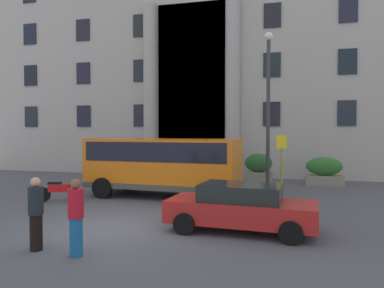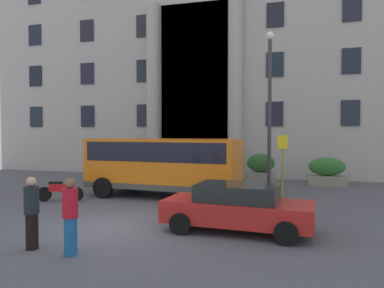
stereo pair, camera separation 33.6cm
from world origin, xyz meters
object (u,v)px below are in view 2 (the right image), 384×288
(orange_minibus, at_px, (164,162))
(hedge_planter_far_east, at_px, (327,172))
(hedge_planter_far_west, at_px, (261,169))
(pedestrian_woman_with_bag, at_px, (32,213))
(pedestrian_man_crossing, at_px, (70,216))
(bus_stop_sign, at_px, (282,159))
(scooter_by_planter, at_px, (59,190))
(hedge_planter_east, at_px, (102,167))
(lamppost_plaza_centre, at_px, (270,99))
(parked_hatchback_near, at_px, (237,207))

(orange_minibus, height_order, hedge_planter_far_east, orange_minibus)
(orange_minibus, relative_size, hedge_planter_far_west, 4.14)
(hedge_planter_far_east, distance_m, pedestrian_woman_with_bag, 15.33)
(orange_minibus, distance_m, hedge_planter_far_east, 9.13)
(hedge_planter_far_east, relative_size, pedestrian_man_crossing, 1.08)
(bus_stop_sign, distance_m, scooter_by_planter, 9.76)
(hedge_planter_east, bearing_deg, hedge_planter_far_west, 3.31)
(lamppost_plaza_centre, bearing_deg, scooter_by_planter, -150.04)
(scooter_by_planter, xyz_separation_m, lamppost_plaza_centre, (8.28, 4.77, 4.00))
(pedestrian_woman_with_bag, bearing_deg, bus_stop_sign, 50.15)
(scooter_by_planter, height_order, pedestrian_man_crossing, pedestrian_man_crossing)
(parked_hatchback_near, height_order, scooter_by_planter, parked_hatchback_near)
(hedge_planter_far_west, bearing_deg, pedestrian_woman_with_bag, -108.98)
(lamppost_plaza_centre, bearing_deg, bus_stop_sign, -57.74)
(hedge_planter_far_east, height_order, lamppost_plaza_centre, lamppost_plaza_centre)
(scooter_by_planter, bearing_deg, parked_hatchback_near, -34.28)
(orange_minibus, height_order, lamppost_plaza_centre, lamppost_plaza_centre)
(bus_stop_sign, relative_size, scooter_by_planter, 1.46)
(orange_minibus, bearing_deg, pedestrian_man_crossing, -82.69)
(orange_minibus, bearing_deg, bus_stop_sign, 19.96)
(hedge_planter_far_west, xyz_separation_m, scooter_by_planter, (-7.65, -7.58, -0.35))
(pedestrian_woman_with_bag, bearing_deg, hedge_planter_east, 104.56)
(bus_stop_sign, relative_size, lamppost_plaza_centre, 0.36)
(scooter_by_planter, xyz_separation_m, pedestrian_woman_with_bag, (3.16, -5.47, 0.46))
(bus_stop_sign, height_order, pedestrian_man_crossing, bus_stop_sign)
(pedestrian_woman_with_bag, bearing_deg, hedge_planter_far_west, 63.22)
(hedge_planter_far_east, distance_m, scooter_by_planter, 13.51)
(hedge_planter_far_west, relative_size, pedestrian_woman_with_bag, 0.92)
(hedge_planter_east, height_order, parked_hatchback_near, hedge_planter_east)
(bus_stop_sign, bearing_deg, hedge_planter_far_west, 108.42)
(orange_minibus, height_order, pedestrian_woman_with_bag, orange_minibus)
(hedge_planter_east, distance_m, lamppost_plaza_centre, 11.16)
(hedge_planter_far_east, distance_m, parked_hatchback_near, 10.68)
(pedestrian_man_crossing, bearing_deg, parked_hatchback_near, 12.14)
(pedestrian_man_crossing, xyz_separation_m, lamppost_plaza_centre, (3.94, 10.37, 3.53))
(hedge_planter_far_east, distance_m, pedestrian_man_crossing, 14.86)
(bus_stop_sign, height_order, parked_hatchback_near, bus_stop_sign)
(pedestrian_woman_with_bag, bearing_deg, scooter_by_planter, 112.24)
(pedestrian_woman_with_bag, bearing_deg, hedge_planter_far_east, 50.78)
(hedge_planter_far_west, distance_m, parked_hatchback_near, 10.13)
(hedge_planter_far_east, bearing_deg, scooter_by_planter, -145.68)
(lamppost_plaza_centre, bearing_deg, pedestrian_woman_with_bag, -116.56)
(hedge_planter_far_west, height_order, scooter_by_planter, hedge_planter_far_west)
(hedge_planter_far_west, bearing_deg, bus_stop_sign, -71.58)
(parked_hatchback_near, bearing_deg, hedge_planter_far_east, 75.92)
(hedge_planter_far_east, bearing_deg, hedge_planter_far_west, -179.54)
(hedge_planter_east, bearing_deg, orange_minibus, -39.59)
(pedestrian_man_crossing, bearing_deg, hedge_planter_east, 87.54)
(parked_hatchback_near, bearing_deg, pedestrian_woman_with_bag, -143.89)
(bus_stop_sign, distance_m, hedge_planter_far_east, 4.56)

